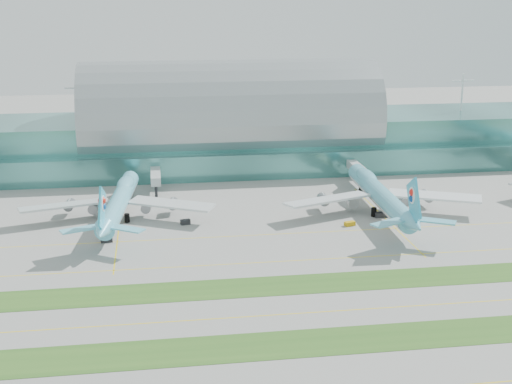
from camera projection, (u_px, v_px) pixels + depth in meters
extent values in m
plane|color=gray|center=(289.00, 288.00, 173.69)|extent=(700.00, 700.00, 0.00)
cube|color=#3D7A75|center=(230.00, 141.00, 294.67)|extent=(340.00, 42.00, 20.00)
cube|color=#3D7A75|center=(237.00, 166.00, 273.20)|extent=(340.00, 8.00, 10.00)
ellipsoid|color=#9EA5A8|center=(229.00, 117.00, 291.93)|extent=(340.00, 46.20, 16.17)
cylinder|color=white|center=(229.00, 97.00, 289.74)|extent=(0.80, 0.80, 16.00)
cube|color=#B2B7B7|center=(156.00, 175.00, 258.26)|extent=(3.50, 22.00, 3.00)
cylinder|color=black|center=(156.00, 192.00, 249.71)|extent=(1.00, 1.00, 4.00)
cube|color=#B2B7B7|center=(356.00, 168.00, 268.74)|extent=(3.50, 22.00, 3.00)
cylinder|color=black|center=(363.00, 183.00, 260.18)|extent=(1.00, 1.00, 4.00)
cube|color=#2D591E|center=(314.00, 342.00, 147.04)|extent=(420.00, 12.00, 0.08)
cube|color=#2D591E|center=(287.00, 285.00, 175.59)|extent=(420.00, 12.00, 0.08)
cube|color=yellow|center=(300.00, 313.00, 160.37)|extent=(420.00, 0.35, 0.01)
cube|color=yellow|center=(276.00, 262.00, 190.82)|extent=(420.00, 0.35, 0.01)
cube|color=yellow|center=(263.00, 235.00, 211.76)|extent=(420.00, 0.35, 0.01)
cylinder|color=#64C3DC|center=(119.00, 202.00, 225.05)|extent=(11.58, 57.63, 5.73)
ellipsoid|color=#64C3DC|center=(126.00, 184.00, 240.05)|extent=(7.21, 17.90, 4.09)
cone|color=#64C3DC|center=(131.00, 177.00, 254.74)|extent=(6.18, 5.19, 5.73)
cone|color=#64C3DC|center=(102.00, 232.00, 193.64)|extent=(6.27, 8.84, 5.45)
cube|color=silver|center=(65.00, 205.00, 222.69)|extent=(28.59, 14.39, 1.13)
cylinder|color=gray|center=(82.00, 206.00, 228.19)|extent=(3.65, 5.38, 3.14)
cube|color=silver|center=(172.00, 204.00, 224.07)|extent=(27.78, 19.13, 1.13)
cylinder|color=gray|center=(160.00, 205.00, 229.22)|extent=(3.65, 5.38, 3.14)
cube|color=#30B2D7|center=(102.00, 209.00, 193.83)|extent=(1.80, 12.15, 13.33)
cylinder|color=white|center=(102.00, 204.00, 194.34)|extent=(1.28, 4.50, 4.44)
cylinder|color=black|center=(129.00, 195.00, 247.16)|extent=(1.66, 1.66, 2.77)
cylinder|color=black|center=(109.00, 218.00, 222.55)|extent=(1.66, 1.66, 2.77)
cylinder|color=black|center=(127.00, 218.00, 222.78)|extent=(1.66, 1.66, 2.77)
cylinder|color=#5CB5CC|center=(380.00, 195.00, 231.35)|extent=(7.96, 61.07, 6.09)
ellipsoid|color=#5CB5CC|center=(366.00, 177.00, 247.18)|extent=(6.35, 18.69, 4.34)
cone|color=#5CB5CC|center=(355.00, 170.00, 262.70)|extent=(6.24, 5.10, 6.09)
cone|color=#5CB5CC|center=(415.00, 225.00, 198.17)|extent=(6.06, 9.02, 5.79)
cube|color=white|center=(328.00, 199.00, 227.63)|extent=(30.21, 17.14, 1.20)
cylinder|color=gray|center=(337.00, 200.00, 233.75)|extent=(3.50, 5.50, 3.34)
cube|color=white|center=(435.00, 196.00, 231.53)|extent=(29.95, 18.65, 1.20)
cylinder|color=gray|center=(416.00, 198.00, 236.67)|extent=(3.50, 5.50, 3.34)
cube|color=#30AED7|center=(414.00, 201.00, 198.36)|extent=(0.99, 12.92, 14.16)
cylinder|color=white|center=(413.00, 195.00, 198.89)|extent=(1.03, 4.74, 4.72)
cylinder|color=black|center=(361.00, 189.00, 254.70)|extent=(1.77, 1.77, 2.95)
cylinder|color=black|center=(374.00, 212.00, 228.50)|extent=(1.77, 1.77, 2.95)
cylinder|color=black|center=(392.00, 211.00, 229.16)|extent=(1.77, 1.77, 2.95)
cube|color=black|center=(107.00, 240.00, 205.49)|extent=(3.55, 2.23, 1.26)
cube|color=black|center=(185.00, 222.00, 220.86)|extent=(3.26, 2.17, 1.55)
cube|color=#C1900B|center=(350.00, 224.00, 219.77)|extent=(3.64, 2.61, 1.27)
cube|color=black|center=(381.00, 215.00, 227.82)|extent=(4.13, 1.93, 1.61)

